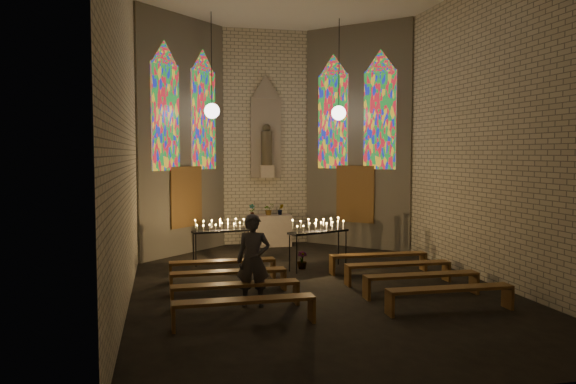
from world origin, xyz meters
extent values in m
plane|color=black|center=(0.00, 0.00, 0.00)|extent=(12.00, 12.00, 0.00)
cube|color=beige|center=(0.00, 6.00, 3.50)|extent=(8.00, 0.02, 7.00)
cube|color=beige|center=(0.00, -6.00, 3.50)|extent=(8.00, 0.02, 7.00)
cube|color=beige|center=(-4.00, 0.00, 3.50)|extent=(0.02, 12.00, 7.00)
cube|color=beige|center=(4.00, 0.00, 3.50)|extent=(0.02, 12.00, 7.00)
cube|color=beige|center=(-2.75, 4.75, 3.50)|extent=(2.72, 2.72, 7.00)
cube|color=beige|center=(2.75, 4.75, 3.50)|extent=(2.72, 2.72, 7.00)
cube|color=#4C3F8C|center=(-3.21, 4.06, 4.00)|extent=(0.78, 0.78, 3.00)
cube|color=#4C3F8C|center=(-2.06, 5.21, 4.00)|extent=(0.78, 0.78, 3.00)
cube|color=#4C3F8C|center=(2.06, 5.21, 4.00)|extent=(0.78, 0.78, 3.00)
cube|color=#4C3F8C|center=(3.21, 4.06, 4.00)|extent=(0.78, 0.78, 3.00)
cube|color=brown|center=(-2.63, 4.63, 1.70)|extent=(0.95, 0.95, 1.80)
cube|color=brown|center=(2.63, 4.63, 1.70)|extent=(0.95, 0.95, 1.80)
cube|color=gray|center=(0.00, 5.92, 3.50)|extent=(1.00, 0.12, 2.60)
cone|color=gray|center=(0.00, 5.92, 5.15)|extent=(1.00, 1.00, 0.80)
cube|color=beige|center=(0.00, 5.78, 2.40)|extent=(0.45, 0.30, 0.40)
cylinder|color=brown|center=(0.00, 5.78, 3.15)|extent=(0.36, 0.36, 1.10)
sphere|color=brown|center=(0.00, 5.78, 3.80)|extent=(0.26, 0.26, 0.26)
sphere|color=white|center=(-1.90, 4.10, 4.20)|extent=(0.44, 0.44, 0.44)
cylinder|color=black|center=(-1.90, 4.10, 5.60)|extent=(0.02, 0.02, 2.80)
sphere|color=white|center=(1.90, 4.10, 4.20)|extent=(0.44, 0.44, 0.44)
cylinder|color=black|center=(1.90, 4.10, 5.60)|extent=(0.02, 0.02, 2.80)
cube|color=beige|center=(0.00, 5.45, 0.50)|extent=(1.40, 0.60, 1.00)
imported|color=#4C723F|center=(-0.55, 5.40, 1.19)|extent=(0.23, 0.18, 0.38)
imported|color=#4C723F|center=(0.01, 5.51, 1.19)|extent=(0.42, 0.40, 0.38)
imported|color=#4C723F|center=(0.39, 5.46, 1.18)|extent=(0.20, 0.16, 0.35)
imported|color=#4C723F|center=(0.18, 1.75, 0.23)|extent=(0.26, 0.26, 0.45)
cube|color=black|center=(-1.79, 2.88, 0.89)|extent=(1.59, 0.64, 0.05)
cylinder|color=black|center=(-2.48, 2.61, 0.44)|extent=(0.03, 0.03, 0.87)
cylinder|color=black|center=(-1.05, 2.86, 0.44)|extent=(0.03, 0.03, 0.87)
cylinder|color=black|center=(-2.54, 2.89, 0.44)|extent=(0.03, 0.03, 0.87)
cylinder|color=black|center=(-1.10, 3.15, 0.44)|extent=(0.03, 0.03, 0.87)
cube|color=black|center=(0.59, 1.65, 0.97)|extent=(1.72, 0.98, 0.05)
cylinder|color=black|center=(-0.09, 1.22, 0.47)|extent=(0.03, 0.03, 0.95)
cylinder|color=black|center=(1.39, 1.79, 0.47)|extent=(0.03, 0.03, 0.95)
cylinder|color=black|center=(-0.20, 1.52, 0.47)|extent=(0.03, 0.03, 0.95)
cylinder|color=black|center=(1.27, 2.09, 0.47)|extent=(0.03, 0.03, 0.95)
cube|color=brown|center=(-1.95, 0.92, 0.45)|extent=(2.49, 0.38, 0.06)
cube|color=brown|center=(-3.17, 0.90, 0.22)|extent=(0.06, 0.35, 0.45)
cube|color=brown|center=(-0.74, 0.93, 0.22)|extent=(0.06, 0.35, 0.45)
cube|color=brown|center=(1.95, 0.92, 0.45)|extent=(2.49, 0.38, 0.06)
cube|color=brown|center=(0.74, 0.93, 0.22)|extent=(0.06, 0.35, 0.45)
cube|color=brown|center=(3.17, 0.90, 0.22)|extent=(0.06, 0.35, 0.45)
cube|color=brown|center=(-1.95, -0.28, 0.45)|extent=(2.49, 0.38, 0.06)
cube|color=brown|center=(-3.17, -0.30, 0.22)|extent=(0.06, 0.35, 0.45)
cube|color=brown|center=(-0.74, -0.27, 0.22)|extent=(0.06, 0.35, 0.45)
cube|color=brown|center=(1.95, -0.28, 0.45)|extent=(2.49, 0.38, 0.06)
cube|color=brown|center=(0.74, -0.27, 0.22)|extent=(0.06, 0.35, 0.45)
cube|color=brown|center=(3.17, -0.30, 0.22)|extent=(0.06, 0.35, 0.45)
cube|color=brown|center=(-1.95, -1.48, 0.45)|extent=(2.49, 0.38, 0.06)
cube|color=brown|center=(-3.17, -1.50, 0.22)|extent=(0.06, 0.35, 0.45)
cube|color=brown|center=(-0.74, -1.47, 0.22)|extent=(0.06, 0.35, 0.45)
cube|color=brown|center=(1.95, -1.48, 0.45)|extent=(2.49, 0.38, 0.06)
cube|color=brown|center=(0.74, -1.47, 0.22)|extent=(0.06, 0.35, 0.45)
cube|color=brown|center=(3.17, -1.50, 0.22)|extent=(0.06, 0.35, 0.45)
cube|color=brown|center=(-1.95, -2.68, 0.45)|extent=(2.49, 0.38, 0.06)
cube|color=brown|center=(-3.17, -2.70, 0.22)|extent=(0.06, 0.35, 0.45)
cube|color=brown|center=(-0.74, -2.67, 0.22)|extent=(0.06, 0.35, 0.45)
cube|color=brown|center=(1.95, -2.68, 0.45)|extent=(2.49, 0.38, 0.06)
cube|color=brown|center=(0.74, -2.67, 0.22)|extent=(0.06, 0.35, 0.45)
cube|color=brown|center=(3.17, -2.70, 0.22)|extent=(0.06, 0.35, 0.45)
imported|color=#44444D|center=(-1.60, -1.45, 0.90)|extent=(0.74, 0.58, 1.81)
camera|label=1|loc=(-3.30, -12.17, 3.00)|focal=35.00mm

